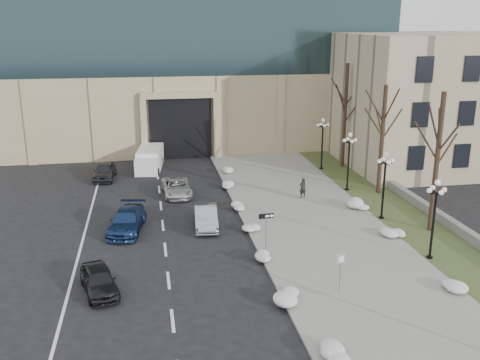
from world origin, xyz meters
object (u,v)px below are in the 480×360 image
object	(u,v)px
pedestrian	(303,188)
one_way_sign	(269,221)
lamppost_b	(385,177)
lamppost_d	(323,137)
car_c	(127,221)
lamppost_c	(349,154)
car_a	(99,280)
keep_sign	(341,265)
box_truck	(150,160)
car_d	(177,187)
lamppost_a	(435,209)
car_b	(206,217)
car_e	(105,171)

from	to	relation	value
pedestrian	one_way_sign	world-z (taller)	one_way_sign
lamppost_b	lamppost_d	xyz separation A→B (m)	(0.00, 13.00, 0.00)
car_c	lamppost_c	bearing A→B (deg)	28.10
car_a	car_c	bearing A→B (deg)	67.10
keep_sign	car_a	bearing A→B (deg)	155.72
box_truck	keep_sign	size ratio (longest dim) A/B	2.88
car_d	box_truck	bearing A→B (deg)	100.63
lamppost_b	box_truck	bearing A→B (deg)	134.08
car_d	keep_sign	size ratio (longest dim) A/B	2.14
keep_sign	lamppost_c	size ratio (longest dim) A/B	0.44
lamppost_a	car_d	bearing A→B (deg)	133.17
keep_sign	lamppost_c	distance (m)	17.22
pedestrian	lamppost_a	bearing A→B (deg)	99.57
car_a	pedestrian	bearing A→B (deg)	26.42
car_b	car_e	bearing A→B (deg)	124.01
car_a	car_b	world-z (taller)	car_b
car_c	car_a	bearing A→B (deg)	-88.17
car_a	keep_sign	size ratio (longest dim) A/B	1.79
car_c	car_e	world-z (taller)	car_e
box_truck	lamppost_c	xyz separation A→B (m)	(15.44, -9.44, 2.17)
car_d	lamppost_b	size ratio (longest dim) A/B	0.94
car_b	keep_sign	xyz separation A→B (m)	(5.52, -10.16, 0.86)
keep_sign	lamppost_d	distance (m)	23.35
car_d	lamppost_b	world-z (taller)	lamppost_b
car_c	lamppost_d	xyz separation A→B (m)	(17.10, 12.08, 2.37)
one_way_sign	pedestrian	bearing A→B (deg)	60.15
one_way_sign	car_a	bearing A→B (deg)	-164.78
car_b	lamppost_b	size ratio (longest dim) A/B	0.88
car_b	keep_sign	size ratio (longest dim) A/B	1.99
car_e	lamppost_c	xyz separation A→B (m)	(19.30, -6.87, 2.37)
keep_sign	lamppost_a	world-z (taller)	lamppost_a
one_way_sign	lamppost_b	xyz separation A→B (m)	(8.88, 4.13, 1.01)
one_way_sign	car_d	bearing A→B (deg)	108.29
car_c	lamppost_b	xyz separation A→B (m)	(17.10, -0.92, 2.37)
car_b	car_a	bearing A→B (deg)	-124.49
lamppost_b	pedestrian	bearing A→B (deg)	127.72
one_way_sign	car_c	bearing A→B (deg)	145.79
one_way_sign	lamppost_a	size ratio (longest dim) A/B	0.53
car_c	lamppost_a	xyz separation A→B (m)	(17.10, -7.42, 2.37)
lamppost_d	keep_sign	bearing A→B (deg)	-106.10
keep_sign	one_way_sign	bearing A→B (deg)	101.15
car_e	lamppost_d	xyz separation A→B (m)	(19.30, -0.37, 2.37)
car_c	lamppost_c	xyz separation A→B (m)	(17.10, 5.58, 2.37)
car_b	pedestrian	xyz separation A→B (m)	(7.92, 4.47, 0.19)
car_b	car_c	xyz separation A→B (m)	(-5.11, 0.14, 0.01)
car_a	box_truck	distance (m)	23.26
car_b	lamppost_d	size ratio (longest dim) A/B	0.88
box_truck	pedestrian	bearing A→B (deg)	-35.80
car_a	pedestrian	size ratio (longest dim) A/B	2.48
car_a	one_way_sign	distance (m)	9.95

